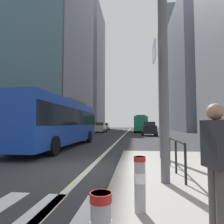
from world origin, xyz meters
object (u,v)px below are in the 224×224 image
city_bus_red_receding (141,123)px  pedestrian_walking (221,135)px  city_bus_blue_oncoming (60,121)px  car_oncoming_mid (100,127)px  car_oncoming_far (105,127)px  street_lamp_post (160,40)px  bollard_left (140,181)px  car_receding_far (144,127)px  pedestrian_waiting (217,159)px  car_receding_near (149,129)px  traffic_signal_gantry (87,29)px

city_bus_red_receding → pedestrian_walking: city_bus_red_receding is taller
city_bus_blue_oncoming → car_oncoming_mid: (-1.39, 24.27, -0.84)m
pedestrian_walking → car_oncoming_far: bearing=105.1°
street_lamp_post → bollard_left: size_ratio=8.96×
city_bus_blue_oncoming → car_receding_far: bearing=79.2°
car_oncoming_mid → street_lamp_post: street_lamp_post is taller
city_bus_blue_oncoming → bollard_left: bearing=-61.9°
car_receding_far → pedestrian_waiting: 50.47m
street_lamp_post → pedestrian_waiting: (-0.06, -5.74, -4.18)m
car_receding_far → car_oncoming_far: same height
car_oncoming_mid → car_oncoming_far: (-1.26, 14.45, -0.00)m
car_receding_near → city_bus_red_receding: bearing=93.3°
city_bus_red_receding → car_oncoming_far: 13.81m
car_receding_near → bollard_left: size_ratio=4.59×
city_bus_blue_oncoming → car_receding_far: city_bus_blue_oncoming is taller
city_bus_red_receding → pedestrian_waiting: city_bus_red_receding is taller
city_bus_red_receding → pedestrian_walking: (2.49, -32.38, -0.73)m
car_oncoming_mid → car_oncoming_far: bearing=95.0°
car_receding_near → street_lamp_post: size_ratio=0.51×
car_oncoming_far → traffic_signal_gantry: size_ratio=0.73×
car_receding_near → car_oncoming_far: bearing=112.3°
traffic_signal_gantry → car_receding_near: bearing=81.9°
street_lamp_post → pedestrian_walking: 4.93m
car_oncoming_mid → traffic_signal_gantry: (5.32, -32.42, 3.11)m
city_bus_red_receding → pedestrian_walking: 32.49m
traffic_signal_gantry → street_lamp_post: 4.47m
car_oncoming_far → traffic_signal_gantry: 47.43m
city_bus_red_receding → car_receding_near: 13.59m
car_oncoming_mid → pedestrian_waiting: 35.41m
street_lamp_post → bollard_left: 7.10m
bollard_left → pedestrian_walking: pedestrian_walking is taller
traffic_signal_gantry → car_oncoming_far: bearing=98.0°
car_oncoming_far → pedestrian_waiting: size_ratio=2.56×
city_bus_blue_oncoming → bollard_left: (5.25, -9.84, -1.19)m
car_oncoming_far → pedestrian_walking: (11.54, -42.77, 0.12)m
traffic_signal_gantry → car_oncoming_mid: bearing=99.3°
city_bus_blue_oncoming → car_oncoming_far: size_ratio=2.57×
pedestrian_waiting → pedestrian_walking: (2.62, 6.25, 0.01)m
traffic_signal_gantry → bollard_left: bearing=-52.0°
bollard_left → traffic_signal_gantry: bearing=128.0°
bollard_left → car_receding_near: bearing=85.5°
car_oncoming_far → bollard_left: (7.90, -48.56, -0.34)m
car_oncoming_mid → street_lamp_post: 30.16m
car_receding_near → car_oncoming_far: same height
car_oncoming_far → car_receding_far: bearing=7.9°
car_receding_near → car_oncoming_far: (-9.83, 23.94, 0.00)m
city_bus_red_receding → street_lamp_post: street_lamp_post is taller
city_bus_blue_oncoming → pedestrian_walking: bearing=-24.5°
car_oncoming_mid → car_oncoming_far: 14.50m
city_bus_blue_oncoming → bollard_left: 11.21m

